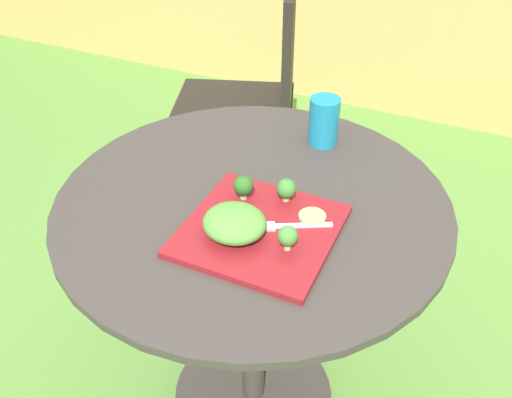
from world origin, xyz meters
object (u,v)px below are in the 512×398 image
patio_chair (257,88)px  fork (284,226)px  drinking_glass (324,123)px  salad_plate (260,230)px

patio_chair → fork: patio_chair is taller
patio_chair → drinking_glass: size_ratio=7.89×
fork → drinking_glass: bearing=97.1°
patio_chair → fork: (0.48, -0.92, 0.21)m
salad_plate → drinking_glass: (-0.00, 0.37, 0.04)m
salad_plate → drinking_glass: drinking_glass is taller
patio_chair → salad_plate: bearing=-65.2°
drinking_glass → fork: bearing=-82.9°
salad_plate → drinking_glass: size_ratio=2.46×
patio_chair → fork: size_ratio=6.22×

